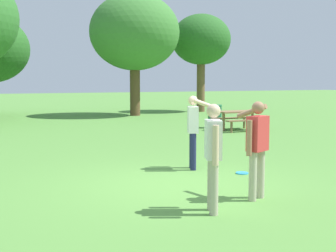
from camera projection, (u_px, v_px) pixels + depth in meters
The scene contains 9 objects.
ground_plane at pixel (176, 185), 8.71m from camera, with size 120.00×120.00×0.00m, color #568E3D.
person_thrower at pixel (213, 151), 6.80m from camera, with size 0.35×0.57×1.64m.
person_catcher at pixel (193, 126), 10.14m from camera, with size 0.61×0.78×1.64m.
person_bystander at pixel (257, 142), 7.56m from camera, with size 0.57×0.82×1.64m.
frisbee at pixel (242, 173), 9.73m from camera, with size 0.27×0.27×0.03m, color #2D9EDB.
picnic_table_near at pixel (238, 116), 17.92m from camera, with size 1.71×1.43×0.77m.
trash_can_further_along at pixel (215, 116), 18.88m from camera, with size 0.59×0.59×0.96m.
tree_back_left at pixel (135, 33), 24.90m from camera, with size 4.91×4.91×6.66m.
tree_back_right at pixel (201, 40), 28.02m from camera, with size 3.63×3.63×5.98m.
Camera 1 is at (-3.64, -7.74, 2.00)m, focal length 48.90 mm.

